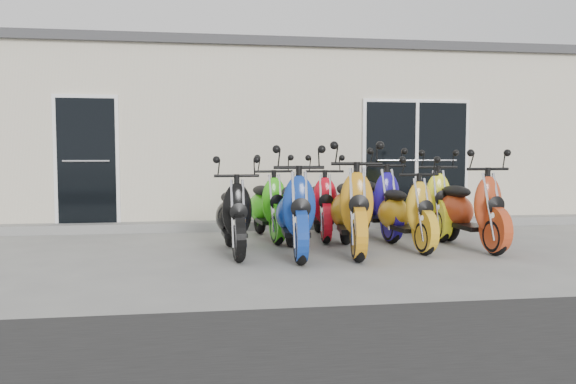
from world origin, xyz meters
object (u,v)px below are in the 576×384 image
(scooter_front_red, at_px, (470,199))
(scooter_back_green, at_px, (268,197))
(scooter_front_orange_b, at_px, (406,202))
(scooter_back_blue, at_px, (376,193))
(scooter_front_blue, at_px, (295,201))
(scooter_front_orange_a, at_px, (352,197))
(scooter_back_red, at_px, (322,196))
(scooter_back_yellow, at_px, (428,193))
(scooter_front_black, at_px, (234,205))

(scooter_front_red, relative_size, scooter_back_green, 1.06)
(scooter_front_orange_b, xyz_separation_m, scooter_back_blue, (-0.11, 1.03, 0.06))
(scooter_front_blue, relative_size, scooter_front_orange_a, 0.97)
(scooter_front_blue, height_order, scooter_back_green, scooter_front_blue)
(scooter_front_orange_b, bearing_deg, scooter_back_red, 126.21)
(scooter_back_green, relative_size, scooter_back_yellow, 0.95)
(scooter_back_yellow, bearing_deg, scooter_front_black, -155.55)
(scooter_front_black, bearing_deg, scooter_front_red, -2.68)
(scooter_front_orange_a, distance_m, scooter_back_red, 1.36)
(scooter_back_blue, bearing_deg, scooter_front_orange_b, -87.65)
(scooter_front_orange_b, distance_m, scooter_back_blue, 1.04)
(scooter_back_green, relative_size, scooter_back_red, 1.00)
(scooter_front_orange_b, bearing_deg, scooter_back_yellow, 48.91)
(scooter_back_red, xyz_separation_m, scooter_back_blue, (0.85, -0.07, 0.05))
(scooter_front_orange_a, xyz_separation_m, scooter_front_red, (1.75, 0.14, -0.05))
(scooter_front_black, xyz_separation_m, scooter_front_blue, (0.79, -0.20, 0.07))
(scooter_front_orange_b, relative_size, scooter_back_blue, 0.92)
(scooter_front_orange_a, height_order, scooter_back_red, scooter_front_orange_a)
(scooter_front_red, relative_size, scooter_back_yellow, 1.00)
(scooter_back_blue, bearing_deg, scooter_back_red, 171.44)
(scooter_back_red, height_order, scooter_back_blue, scooter_back_blue)
(scooter_front_orange_b, bearing_deg, scooter_front_black, 178.10)
(scooter_front_orange_a, bearing_deg, scooter_front_blue, -166.27)
(scooter_front_orange_a, distance_m, scooter_front_orange_b, 0.88)
(scooter_back_red, height_order, scooter_back_yellow, scooter_back_yellow)
(scooter_back_yellow, bearing_deg, scooter_front_red, -79.12)
(scooter_back_red, relative_size, scooter_back_yellow, 0.95)
(scooter_front_blue, xyz_separation_m, scooter_front_red, (2.52, 0.23, -0.02))
(scooter_front_black, distance_m, scooter_back_green, 1.36)
(scooter_back_green, distance_m, scooter_back_red, 0.86)
(scooter_back_green, relative_size, scooter_back_blue, 0.93)
(scooter_front_black, relative_size, scooter_back_red, 0.99)
(scooter_front_blue, distance_m, scooter_back_red, 1.58)
(scooter_front_black, xyz_separation_m, scooter_back_red, (1.44, 1.23, 0.01))
(scooter_front_orange_a, distance_m, scooter_back_blue, 1.47)
(scooter_back_green, bearing_deg, scooter_back_red, -7.03)
(scooter_front_orange_b, xyz_separation_m, scooter_front_red, (0.91, -0.11, 0.05))
(scooter_back_green, distance_m, scooter_back_blue, 1.71)
(scooter_front_blue, relative_size, scooter_front_red, 1.03)
(scooter_front_black, relative_size, scooter_front_orange_b, 1.00)
(scooter_front_orange_a, bearing_deg, scooter_front_black, -176.83)
(scooter_front_red, distance_m, scooter_back_yellow, 1.17)
(scooter_front_red, xyz_separation_m, scooter_back_red, (-1.87, 1.21, -0.04))
(scooter_front_orange_b, distance_m, scooter_back_red, 1.46)
(scooter_front_blue, distance_m, scooter_front_orange_a, 0.78)
(scooter_back_green, xyz_separation_m, scooter_back_yellow, (2.59, -0.05, 0.04))
(scooter_front_black, xyz_separation_m, scooter_front_orange_a, (1.56, -0.12, 0.09))
(scooter_front_orange_b, xyz_separation_m, scooter_back_red, (-0.96, 1.10, 0.01))
(scooter_back_red, bearing_deg, scooter_front_blue, -108.51)
(scooter_back_yellow, bearing_deg, scooter_front_orange_b, -122.09)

